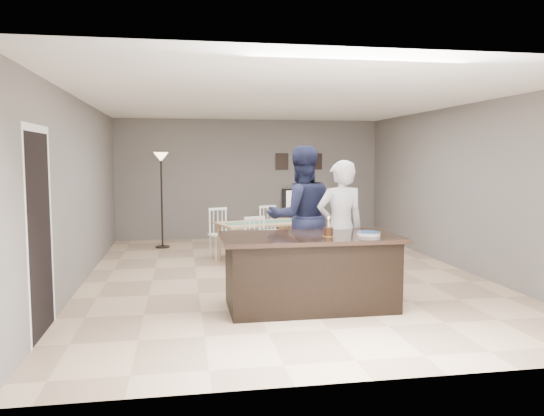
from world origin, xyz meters
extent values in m
plane|color=tan|center=(0.00, 0.00, 0.00)|extent=(8.00, 8.00, 0.00)
plane|color=slate|center=(0.00, 4.00, 1.35)|extent=(6.00, 0.00, 6.00)
plane|color=slate|center=(0.00, -4.00, 1.35)|extent=(6.00, 0.00, 6.00)
plane|color=slate|center=(-3.00, 0.00, 1.35)|extent=(0.00, 8.00, 8.00)
plane|color=slate|center=(3.00, 0.00, 1.35)|extent=(0.00, 8.00, 8.00)
plane|color=white|center=(0.00, 0.00, 2.70)|extent=(8.00, 8.00, 0.00)
cube|color=black|center=(0.00, -1.80, 0.42)|extent=(2.00, 1.00, 0.85)
cube|color=black|center=(0.00, -1.80, 0.88)|extent=(2.15, 1.10, 0.05)
cube|color=brown|center=(1.20, 3.77, 0.30)|extent=(1.20, 0.40, 0.60)
imported|color=black|center=(1.20, 3.84, 0.86)|extent=(0.91, 0.12, 0.53)
plane|color=orange|center=(1.20, 3.76, 0.87)|extent=(0.78, 0.00, 0.78)
cube|color=black|center=(0.75, 3.98, 1.75)|extent=(0.30, 0.02, 0.38)
cube|color=black|center=(1.55, 3.98, 1.75)|extent=(0.30, 0.02, 0.38)
plane|color=black|center=(-2.99, -2.30, 1.05)|extent=(0.00, 2.10, 2.10)
plane|color=white|center=(-2.99, -2.30, 2.14)|extent=(0.00, 1.02, 1.02)
imported|color=silver|center=(0.55, -1.25, 0.90)|extent=(0.70, 0.50, 1.81)
imported|color=#181B35|center=(0.11, -0.81, 1.00)|extent=(1.03, 0.84, 2.01)
cylinder|color=gold|center=(0.19, -1.92, 0.90)|extent=(0.15, 0.15, 0.00)
cylinder|color=#3C1E10|center=(0.19, -1.92, 0.95)|extent=(0.11, 0.11, 0.10)
cylinder|color=white|center=(0.19, -1.92, 1.06)|extent=(0.02, 0.02, 0.11)
sphere|color=#FFBF4C|center=(0.19, -1.92, 1.13)|extent=(0.02, 0.02, 0.02)
cylinder|color=white|center=(0.70, -1.94, 0.91)|extent=(0.28, 0.28, 0.01)
cylinder|color=white|center=(0.70, -1.94, 0.92)|extent=(0.28, 0.28, 0.01)
cylinder|color=white|center=(0.70, -1.94, 0.93)|extent=(0.28, 0.28, 0.01)
cylinder|color=#2A4B82|center=(0.70, -1.94, 0.94)|extent=(0.28, 0.28, 0.00)
cube|color=#A48759|center=(-0.15, 1.15, 0.68)|extent=(1.68, 1.24, 0.04)
cylinder|color=#A48759|center=(-0.70, 0.63, 0.33)|extent=(0.06, 0.06, 0.67)
cylinder|color=#A48759|center=(0.40, 1.68, 0.33)|extent=(0.06, 0.06, 0.67)
cube|color=#457D60|center=(-0.15, 1.15, 0.71)|extent=(1.35, 0.69, 0.01)
cube|color=white|center=(-0.46, 0.38, 0.42)|extent=(0.48, 0.47, 0.04)
cylinder|color=white|center=(-0.57, 0.19, 0.20)|extent=(0.03, 0.03, 0.40)
cylinder|color=white|center=(-0.35, 0.57, 0.20)|extent=(0.03, 0.03, 0.40)
cube|color=white|center=(-0.41, 0.22, 0.89)|extent=(0.35, 0.13, 0.05)
cube|color=white|center=(0.53, 0.67, 0.42)|extent=(0.48, 0.47, 0.04)
cylinder|color=white|center=(0.42, 0.48, 0.20)|extent=(0.03, 0.03, 0.40)
cylinder|color=white|center=(0.64, 0.86, 0.20)|extent=(0.03, 0.03, 0.40)
cube|color=white|center=(0.58, 0.51, 0.89)|extent=(0.35, 0.13, 0.05)
cube|color=white|center=(-0.83, 1.63, 0.42)|extent=(0.48, 0.47, 0.04)
cylinder|color=white|center=(-0.72, 1.82, 0.20)|extent=(0.03, 0.03, 0.40)
cylinder|color=white|center=(-0.94, 1.45, 0.20)|extent=(0.03, 0.03, 0.40)
cube|color=white|center=(-0.88, 1.80, 0.89)|extent=(0.35, 0.13, 0.05)
cube|color=white|center=(0.15, 1.93, 0.42)|extent=(0.48, 0.47, 0.04)
cylinder|color=white|center=(0.26, 2.12, 0.20)|extent=(0.03, 0.03, 0.40)
cylinder|color=white|center=(0.04, 1.74, 0.20)|extent=(0.03, 0.03, 0.40)
cube|color=white|center=(0.11, 2.09, 0.89)|extent=(0.35, 0.13, 0.05)
cylinder|color=black|center=(-1.94, 2.94, 0.02)|extent=(0.29, 0.29, 0.03)
cylinder|color=black|center=(-1.94, 2.94, 0.92)|extent=(0.04, 0.04, 1.79)
cone|color=#EECB83|center=(-1.94, 2.94, 1.85)|extent=(0.29, 0.29, 0.19)
camera|label=1|loc=(-1.55, -8.03, 1.85)|focal=35.00mm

